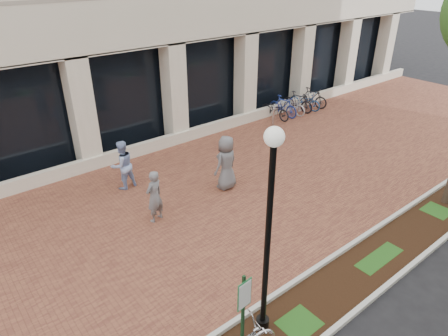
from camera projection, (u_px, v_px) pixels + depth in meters
ground at (207, 200)px, 13.34m from camera, size 120.00×120.00×0.00m
brick_plaza at (207, 200)px, 13.34m from camera, size 40.00×9.00×0.01m
planting_strip at (335, 290)px, 9.71m from camera, size 40.00×1.50×0.01m
curb_plaza_side at (311, 271)px, 10.21m from camera, size 40.00×0.12×0.12m
curb_street_side at (362, 307)px, 9.17m from camera, size 40.00×0.12×0.12m
parking_sign at (244, 311)px, 7.26m from camera, size 0.34×0.07×2.29m
lamppost at (268, 229)px, 7.47m from camera, size 0.36×0.36×4.72m
pedestrian_left at (154, 196)px, 11.93m from camera, size 0.71×0.57×1.69m
pedestrian_mid at (122, 165)px, 13.67m from camera, size 0.92×0.75×1.77m
pedestrian_right at (226, 163)px, 13.64m from camera, size 1.05×0.78×1.94m
bollard at (273, 116)px, 19.11m from camera, size 0.12×0.12×0.92m
bike_rack_cluster at (294, 103)px, 20.69m from camera, size 3.59×1.91×1.06m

